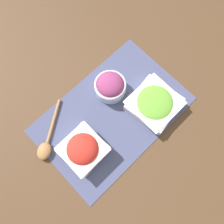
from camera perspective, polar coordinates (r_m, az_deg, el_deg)
ground_plane at (r=0.84m, az=-0.00°, el=-0.61°), size 3.00×3.00×0.00m
placemat at (r=0.84m, az=-0.00°, el=-0.58°), size 0.57×0.37×0.00m
lettuce_bowl at (r=0.84m, az=10.98°, el=2.21°), size 0.19×0.19×0.05m
tomato_bowl at (r=0.78m, az=-7.51°, el=-9.68°), size 0.15×0.15×0.09m
onion_bowl at (r=0.83m, az=-0.45°, el=6.78°), size 0.12×0.12×0.08m
wooden_spoon at (r=0.84m, az=-16.79°, el=-8.09°), size 0.21×0.16×0.03m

